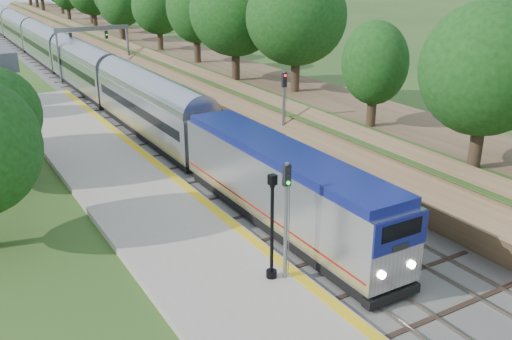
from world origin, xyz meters
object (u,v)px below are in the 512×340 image
lamppost_far (272,233)px  train (64,58)px  signal_farside (284,105)px  signal_gantry (93,39)px  signal_platform (286,209)px

lamppost_far → train: bearing=86.3°
lamppost_far → signal_farside: 16.86m
signal_gantry → signal_farside: size_ratio=1.38×
train → signal_platform: bearing=-93.2°
lamppost_far → signal_platform: signal_platform is taller
signal_platform → signal_gantry: bearing=83.6°
train → lamppost_far: lamppost_far is taller
train → signal_platform: size_ratio=21.58×
signal_platform → signal_farside: 16.77m
train → lamppost_far: size_ratio=23.96×
signal_gantry → train: bearing=118.4°
signal_gantry → lamppost_far: size_ratio=1.76×
signal_gantry → lamppost_far: (-5.87, -47.50, -2.31)m
signal_gantry → signal_platform: (-5.37, -47.79, -1.19)m
train → signal_platform: signal_platform is taller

